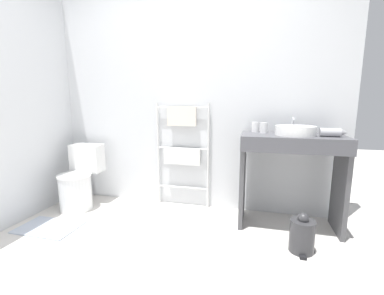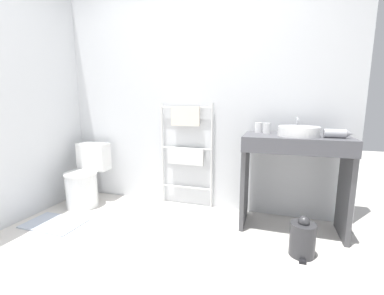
{
  "view_description": "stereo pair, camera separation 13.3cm",
  "coord_description": "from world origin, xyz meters",
  "views": [
    {
      "loc": [
        0.74,
        -1.3,
        1.19
      ],
      "look_at": [
        0.2,
        0.81,
        0.8
      ],
      "focal_mm": 24.0,
      "sensor_mm": 36.0,
      "label": 1
    },
    {
      "loc": [
        0.86,
        -1.27,
        1.19
      ],
      "look_at": [
        0.2,
        0.81,
        0.8
      ],
      "focal_mm": 24.0,
      "sensor_mm": 36.0,
      "label": 2
    }
  ],
  "objects": [
    {
      "name": "hair_dryer",
      "position": [
        1.36,
        1.14,
        0.93
      ],
      "size": [
        0.22,
        0.17,
        0.07
      ],
      "color": "#B7B7BC",
      "rests_on": "vanity_counter"
    },
    {
      "name": "faucet",
      "position": [
        1.07,
        1.35,
        0.99
      ],
      "size": [
        0.02,
        0.1,
        0.15
      ],
      "color": "silver",
      "rests_on": "vanity_counter"
    },
    {
      "name": "sink_basin",
      "position": [
        1.07,
        1.16,
        0.94
      ],
      "size": [
        0.35,
        0.35,
        0.08
      ],
      "color": "white",
      "rests_on": "vanity_counter"
    },
    {
      "name": "ground_plane",
      "position": [
        0.0,
        0.0,
        0.0
      ],
      "size": [
        12.0,
        12.0,
        0.0
      ],
      "primitive_type": "plane",
      "color": "silver"
    },
    {
      "name": "trash_bin",
      "position": [
        1.12,
        0.75,
        0.14
      ],
      "size": [
        0.19,
        0.23,
        0.33
      ],
      "color": "#333335",
      "rests_on": "ground_plane"
    },
    {
      "name": "towel_radiator",
      "position": [
        -0.07,
        1.42,
        0.75
      ],
      "size": [
        0.62,
        0.06,
        1.18
      ],
      "color": "silver",
      "rests_on": "ground_plane"
    },
    {
      "name": "bath_mat",
      "position": [
        -1.16,
        0.57,
        0.01
      ],
      "size": [
        0.56,
        0.36,
        0.01
      ],
      "primitive_type": "cube",
      "color": "#B2BCCC",
      "rests_on": "ground_plane"
    },
    {
      "name": "toilet",
      "position": [
        -1.2,
        1.1,
        0.31
      ],
      "size": [
        0.37,
        0.51,
        0.71
      ],
      "color": "white",
      "rests_on": "ground_plane"
    },
    {
      "name": "vanity_counter",
      "position": [
        1.06,
        1.18,
        0.6
      ],
      "size": [
        0.91,
        0.49,
        0.89
      ],
      "color": "#4C4C51",
      "rests_on": "ground_plane"
    },
    {
      "name": "cup_near_wall",
      "position": [
        0.72,
        1.33,
        0.94
      ],
      "size": [
        0.07,
        0.07,
        0.1
      ],
      "color": "white",
      "rests_on": "vanity_counter"
    },
    {
      "name": "wall_side",
      "position": [
        -1.6,
        0.73,
        1.21
      ],
      "size": [
        0.12,
        2.18,
        2.41
      ],
      "primitive_type": "cube",
      "color": "silver",
      "rests_on": "ground_plane"
    },
    {
      "name": "wall_back",
      "position": [
        0.0,
        1.53,
        1.21
      ],
      "size": [
        3.31,
        0.12,
        2.41
      ],
      "primitive_type": "cube",
      "color": "silver",
      "rests_on": "ground_plane"
    },
    {
      "name": "cup_near_edge",
      "position": [
        0.8,
        1.28,
        0.94
      ],
      "size": [
        0.07,
        0.07,
        0.1
      ],
      "color": "white",
      "rests_on": "vanity_counter"
    }
  ]
}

